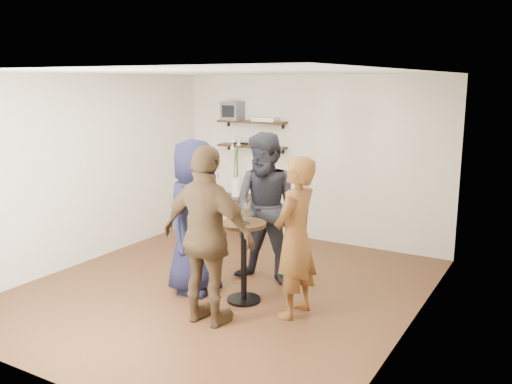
{
  "coord_description": "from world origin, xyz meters",
  "views": [
    {
      "loc": [
        3.51,
        -5.23,
        2.5
      ],
      "look_at": [
        0.23,
        0.4,
        1.16
      ],
      "focal_mm": 38.0,
      "sensor_mm": 36.0,
      "label": 1
    }
  ],
  "objects_px": {
    "side_table": "(236,202)",
    "person_brown": "(208,237)",
    "person_dark": "(268,209)",
    "radio": "(258,143)",
    "crt_monitor": "(233,111)",
    "dvd_deck": "(266,119)",
    "drinks_table": "(244,251)",
    "person_plaid": "(295,238)",
    "person_navy": "(195,216)"
  },
  "relations": [
    {
      "from": "side_table",
      "to": "dvd_deck",
      "type": "bearing_deg",
      "value": 22.91
    },
    {
      "from": "radio",
      "to": "side_table",
      "type": "xyz_separation_m",
      "value": [
        -0.31,
        -0.19,
        -0.99
      ]
    },
    {
      "from": "crt_monitor",
      "to": "radio",
      "type": "distance_m",
      "value": 0.69
    },
    {
      "from": "drinks_table",
      "to": "person_navy",
      "type": "distance_m",
      "value": 0.75
    },
    {
      "from": "dvd_deck",
      "to": "person_dark",
      "type": "xyz_separation_m",
      "value": [
        1.1,
        -1.91,
        -0.95
      ]
    },
    {
      "from": "person_plaid",
      "to": "drinks_table",
      "type": "bearing_deg",
      "value": -90.0
    },
    {
      "from": "dvd_deck",
      "to": "person_brown",
      "type": "bearing_deg",
      "value": -70.64
    },
    {
      "from": "crt_monitor",
      "to": "side_table",
      "type": "xyz_separation_m",
      "value": [
        0.17,
        -0.19,
        -1.49
      ]
    },
    {
      "from": "dvd_deck",
      "to": "side_table",
      "type": "distance_m",
      "value": 1.46
    },
    {
      "from": "side_table",
      "to": "person_brown",
      "type": "xyz_separation_m",
      "value": [
        1.6,
        -3.06,
        0.42
      ]
    },
    {
      "from": "side_table",
      "to": "drinks_table",
      "type": "relative_size",
      "value": 0.71
    },
    {
      "from": "person_navy",
      "to": "person_brown",
      "type": "relative_size",
      "value": 0.98
    },
    {
      "from": "crt_monitor",
      "to": "drinks_table",
      "type": "xyz_separation_m",
      "value": [
        1.78,
        -2.58,
        -1.41
      ]
    },
    {
      "from": "side_table",
      "to": "person_plaid",
      "type": "distance_m",
      "value": 3.35
    },
    {
      "from": "crt_monitor",
      "to": "person_dark",
      "type": "height_order",
      "value": "crt_monitor"
    },
    {
      "from": "person_plaid",
      "to": "person_brown",
      "type": "height_order",
      "value": "person_brown"
    },
    {
      "from": "radio",
      "to": "person_plaid",
      "type": "height_order",
      "value": "person_plaid"
    },
    {
      "from": "radio",
      "to": "person_dark",
      "type": "bearing_deg",
      "value": -56.87
    },
    {
      "from": "side_table",
      "to": "person_plaid",
      "type": "height_order",
      "value": "person_plaid"
    },
    {
      "from": "person_navy",
      "to": "person_brown",
      "type": "bearing_deg",
      "value": -136.25
    },
    {
      "from": "radio",
      "to": "person_dark",
      "type": "distance_m",
      "value": 2.35
    },
    {
      "from": "person_dark",
      "to": "person_navy",
      "type": "distance_m",
      "value": 0.92
    },
    {
      "from": "person_navy",
      "to": "person_brown",
      "type": "xyz_separation_m",
      "value": [
        0.66,
        -0.66,
        0.02
      ]
    },
    {
      "from": "side_table",
      "to": "person_plaid",
      "type": "bearing_deg",
      "value": -46.77
    },
    {
      "from": "person_plaid",
      "to": "person_dark",
      "type": "bearing_deg",
      "value": -130.56
    },
    {
      "from": "crt_monitor",
      "to": "drinks_table",
      "type": "bearing_deg",
      "value": -55.4
    },
    {
      "from": "side_table",
      "to": "drinks_table",
      "type": "height_order",
      "value": "drinks_table"
    },
    {
      "from": "radio",
      "to": "side_table",
      "type": "bearing_deg",
      "value": -148.18
    },
    {
      "from": "crt_monitor",
      "to": "person_plaid",
      "type": "relative_size",
      "value": 0.18
    },
    {
      "from": "side_table",
      "to": "person_brown",
      "type": "bearing_deg",
      "value": -62.46
    },
    {
      "from": "crt_monitor",
      "to": "person_brown",
      "type": "distance_m",
      "value": 3.85
    },
    {
      "from": "person_brown",
      "to": "person_dark",
      "type": "bearing_deg",
      "value": -86.73
    },
    {
      "from": "drinks_table",
      "to": "person_plaid",
      "type": "distance_m",
      "value": 0.73
    },
    {
      "from": "drinks_table",
      "to": "person_plaid",
      "type": "relative_size",
      "value": 0.54
    },
    {
      "from": "person_navy",
      "to": "crt_monitor",
      "type": "bearing_deg",
      "value": 22.05
    },
    {
      "from": "dvd_deck",
      "to": "person_plaid",
      "type": "relative_size",
      "value": 0.23
    },
    {
      "from": "person_brown",
      "to": "dvd_deck",
      "type": "bearing_deg",
      "value": -69.19
    },
    {
      "from": "person_plaid",
      "to": "crt_monitor",
      "type": "bearing_deg",
      "value": -133.13
    },
    {
      "from": "person_dark",
      "to": "person_brown",
      "type": "height_order",
      "value": "person_dark"
    },
    {
      "from": "side_table",
      "to": "drinks_table",
      "type": "distance_m",
      "value": 2.88
    },
    {
      "from": "crt_monitor",
      "to": "dvd_deck",
      "type": "xyz_separation_m",
      "value": [
        0.62,
        0.0,
        -0.12
      ]
    },
    {
      "from": "dvd_deck",
      "to": "crt_monitor",
      "type": "bearing_deg",
      "value": 180.0
    },
    {
      "from": "person_dark",
      "to": "person_brown",
      "type": "relative_size",
      "value": 1.01
    },
    {
      "from": "drinks_table",
      "to": "person_brown",
      "type": "relative_size",
      "value": 0.5
    },
    {
      "from": "crt_monitor",
      "to": "person_plaid",
      "type": "distance_m",
      "value": 3.77
    },
    {
      "from": "crt_monitor",
      "to": "person_plaid",
      "type": "height_order",
      "value": "crt_monitor"
    },
    {
      "from": "drinks_table",
      "to": "person_plaid",
      "type": "height_order",
      "value": "person_plaid"
    },
    {
      "from": "person_plaid",
      "to": "person_navy",
      "type": "height_order",
      "value": "person_navy"
    },
    {
      "from": "crt_monitor",
      "to": "dvd_deck",
      "type": "height_order",
      "value": "crt_monitor"
    },
    {
      "from": "radio",
      "to": "side_table",
      "type": "relative_size",
      "value": 0.33
    }
  ]
}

